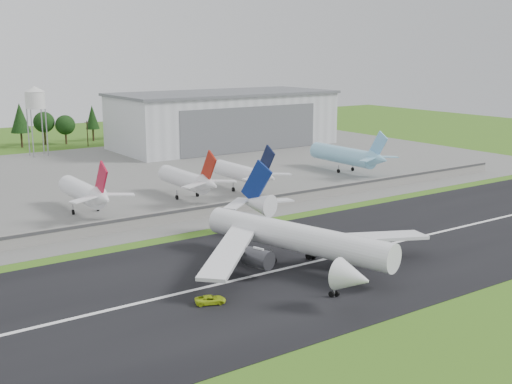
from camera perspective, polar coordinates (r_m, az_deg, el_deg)
ground at (r=128.51m, az=7.60°, el=-7.48°), size 600.00×600.00×0.00m
runway at (r=135.62m, az=4.76°, el=-6.31°), size 320.00×60.00×0.10m
runway_centerline at (r=135.60m, az=4.76°, el=-6.29°), size 220.00×1.00×0.02m
apron at (r=228.65m, az=-12.95°, el=1.14°), size 320.00×150.00×0.10m
blast_fence at (r=170.81m, az=-4.82°, el=-1.76°), size 240.00×0.61×3.50m
hangar_east at (r=300.07m, az=-2.88°, el=6.49°), size 102.00×47.00×25.20m
water_tower at (r=285.24m, az=-19.06°, el=7.93°), size 8.40×8.40×29.40m
utility_poles at (r=303.53m, az=-18.60°, el=3.52°), size 230.00×3.00×12.00m
treeline at (r=317.85m, az=-19.36°, el=3.84°), size 320.00×16.00×22.00m
main_airliner at (r=131.71m, az=3.72°, el=-4.65°), size 55.05×58.26×18.17m
ground_vehicle at (r=114.26m, az=-4.07°, el=-9.52°), size 5.99×4.25×1.52m
parked_jet_red_a at (r=179.49m, az=-14.83°, el=-0.06°), size 7.36×31.29×16.51m
parked_jet_red_b at (r=192.09m, az=-5.96°, el=1.08°), size 7.36×31.29×16.45m
parked_jet_navy at (r=202.21m, az=-0.98°, el=1.69°), size 7.36×31.29×16.36m
parked_jet_skyblue at (r=235.89m, az=8.24°, el=3.22°), size 7.36×37.29×16.90m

